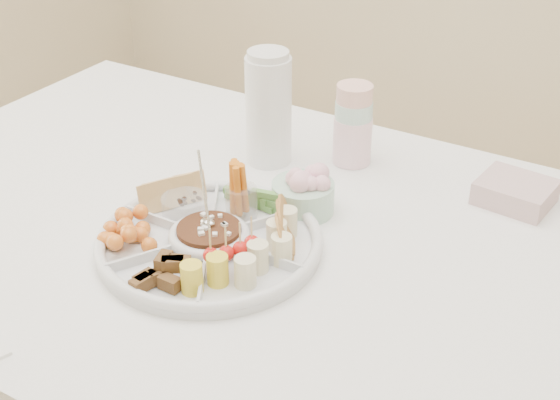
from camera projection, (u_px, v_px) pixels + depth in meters
The scene contains 13 objects.
dining_table at pixel (239, 379), 1.60m from camera, with size 1.52×1.02×0.76m, color white.
party_tray at pixel (209, 239), 1.32m from camera, with size 0.38×0.38×0.04m, color white.
bean_dip at pixel (209, 235), 1.32m from camera, with size 0.11×0.11×0.04m, color #401C14.
tortillas at pixel (286, 229), 1.31m from camera, with size 0.09×0.09×0.06m, color #94582E, non-canonical shape.
carrot_cucumber at pixel (250, 185), 1.40m from camera, with size 0.11×0.11×0.10m, color orange, non-canonical shape.
pita_raisins at pixel (179, 194), 1.41m from camera, with size 0.11×0.11×0.06m, color tan, non-canonical shape.
cherries at pixel (132, 232), 1.32m from camera, with size 0.12×0.12×0.05m, color orange, non-canonical shape.
granola_chunks at pixel (161, 271), 1.22m from camera, with size 0.09×0.09×0.04m, color brown, non-canonical shape.
banana_tomato at pixel (243, 260), 1.21m from camera, with size 0.11×0.11×0.09m, color #F9DE99, non-canonical shape.
cup_stack at pixel (354, 114), 1.56m from camera, with size 0.08×0.08×0.22m, color white.
thermos at pixel (269, 107), 1.56m from camera, with size 0.09×0.09×0.24m, color white.
flower_bowl at pixel (303, 191), 1.42m from camera, with size 0.12×0.12×0.09m, color #9ED9B7.
napkin_stack at pixel (515, 192), 1.46m from camera, with size 0.13×0.11×0.04m, color #CAA6A9.
Camera 1 is at (0.68, -0.98, 1.51)m, focal length 50.00 mm.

